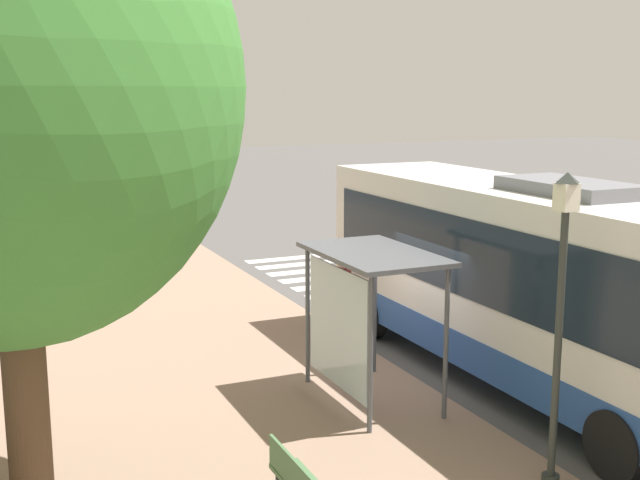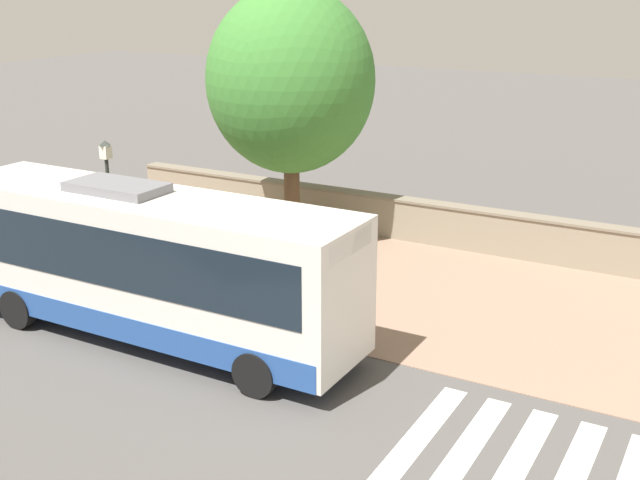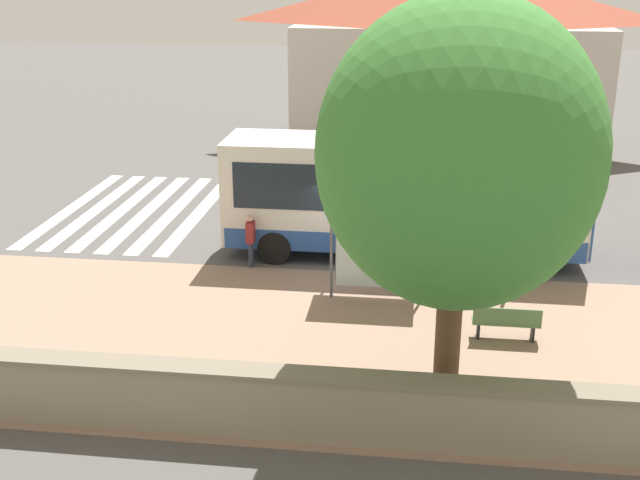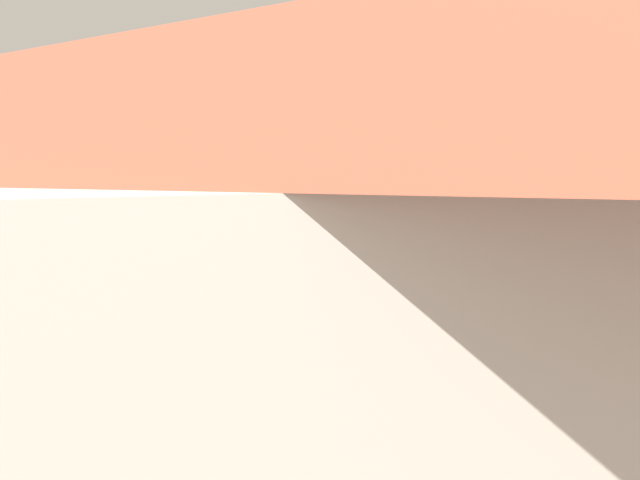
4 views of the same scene
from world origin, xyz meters
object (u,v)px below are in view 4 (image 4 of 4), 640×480
(bus, at_px, (309,237))
(pedestrian, at_px, (377,246))
(bench, at_px, (246,248))
(street_lamp_near, at_px, (243,223))
(shade_tree, at_px, (261,168))
(parked_car_behind_bus, at_px, (85,268))
(bus_shelter, at_px, (306,225))

(bus, relative_size, pedestrian, 6.61)
(bench, xyz_separation_m, street_lamp_near, (3.41, -0.44, 2.03))
(shade_tree, bearing_deg, bench, -26.71)
(bench, distance_m, parked_car_behind_bus, 9.37)
(pedestrian, relative_size, parked_car_behind_bus, 0.35)
(pedestrian, height_order, parked_car_behind_bus, parked_car_behind_bus)
(parked_car_behind_bus, bearing_deg, pedestrian, 95.24)
(bus, relative_size, bus_shelter, 3.97)
(bench, height_order, shade_tree, shade_tree)
(parked_car_behind_bus, bearing_deg, bus_shelter, 104.20)
(street_lamp_near, bearing_deg, bench, 172.61)
(pedestrian, bearing_deg, parked_car_behind_bus, -84.76)
(bus_shelter, height_order, parked_car_behind_bus, bus_shelter)
(bus, relative_size, street_lamp_near, 2.54)
(bus, distance_m, shade_tree, 9.13)
(bus_shelter, bearing_deg, parked_car_behind_bus, -75.80)
(bus, height_order, pedestrian, bus)
(pedestrian, xyz_separation_m, parked_car_behind_bus, (1.36, -14.77, 0.08))
(bench, relative_size, parked_car_behind_bus, 0.34)
(bus, distance_m, bus_shelter, 3.04)
(shade_tree, xyz_separation_m, parked_car_behind_bus, (8.24, -9.23, -4.20))
(bench, bearing_deg, shade_tree, 153.29)
(pedestrian, relative_size, street_lamp_near, 0.38)
(bus, bearing_deg, pedestrian, 109.51)
(bus, distance_m, pedestrian, 4.78)
(shade_tree, bearing_deg, pedestrian, 38.77)
(pedestrian, distance_m, parked_car_behind_bus, 14.83)
(bus, height_order, parked_car_behind_bus, bus)
(pedestrian, bearing_deg, bench, -119.08)
(street_lamp_near, distance_m, shade_tree, 7.21)
(bench, xyz_separation_m, parked_car_behind_bus, (5.27, -7.73, 0.55))
(pedestrian, distance_m, shade_tree, 9.82)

